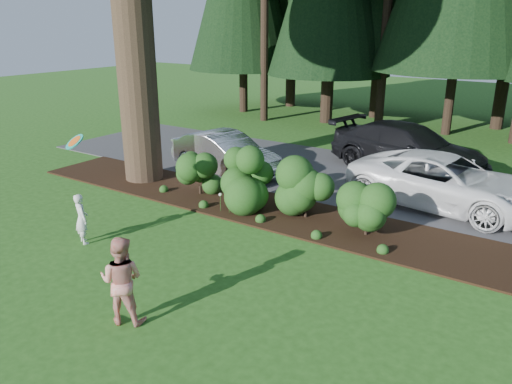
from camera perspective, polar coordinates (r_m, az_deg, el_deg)
ground at (r=11.95m, az=-8.85°, el=-6.35°), size 80.00×80.00×0.00m
mulch_bed at (r=14.28m, az=-0.06°, el=-1.68°), size 16.00×2.50×0.05m
driveway at (r=17.79m, az=7.60°, el=2.32°), size 22.00×6.00×0.03m
shrub_row at (r=13.54m, az=2.37°, el=0.65°), size 6.53×1.60×1.61m
lily_cluster at (r=13.64m, az=-3.11°, el=-0.63°), size 0.69×0.09×0.57m
car_silver_wagon at (r=17.23m, az=-3.57°, el=4.41°), size 4.52×2.33×1.42m
car_white_suv at (r=15.01m, az=20.74°, el=1.10°), size 5.59×3.09×1.48m
car_dark_suv at (r=18.28m, az=17.00°, el=4.81°), size 6.00×3.42×1.64m
child at (r=12.55m, az=-19.31°, el=-2.90°), size 0.53×0.44×1.24m
adult at (r=9.08m, az=-15.10°, el=-9.70°), size 0.97×0.88×1.61m
frisbee at (r=12.57m, az=-20.04°, el=5.42°), size 0.56×0.43×0.41m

